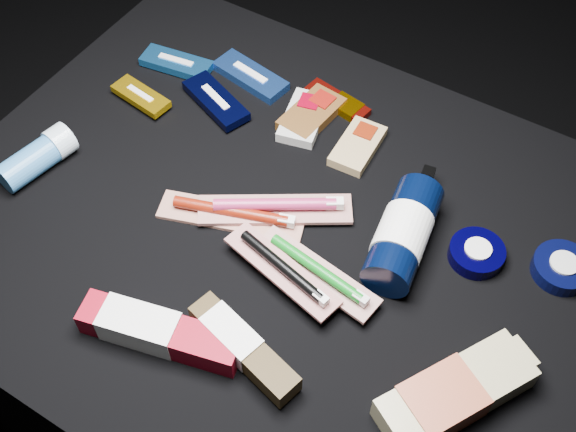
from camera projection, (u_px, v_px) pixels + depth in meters
The scene contains 21 objects.
ground at pixel (278, 349), 1.36m from camera, with size 3.00×3.00×0.00m, color black.
cloth_table at pixel (277, 295), 1.20m from camera, with size 0.98×0.78×0.40m, color black.
luna_bar_0 at pixel (251, 76), 1.22m from camera, with size 0.14×0.07×0.02m.
luna_bar_1 at pixel (177, 63), 1.23m from camera, with size 0.13×0.06×0.02m.
luna_bar_2 at pixel (216, 101), 1.18m from camera, with size 0.14×0.09×0.02m.
luna_bar_3 at pixel (141, 96), 1.18m from camera, with size 0.11×0.05×0.01m.
clif_bar_0 at pixel (313, 112), 1.17m from camera, with size 0.07×0.12×0.02m.
clif_bar_1 at pixel (305, 116), 1.16m from camera, with size 0.08×0.12×0.02m.
clif_bar_2 at pixel (359, 144), 1.12m from camera, with size 0.06×0.11×0.02m.
power_bar at pixel (340, 103), 1.18m from camera, with size 0.12×0.05×0.01m.
lotion_bottle at pixel (403, 234), 0.99m from camera, with size 0.09×0.22×0.07m.
cream_tin_upper at pixel (562, 268), 0.98m from camera, with size 0.08×0.08×0.03m.
cream_tin_lower at pixel (476, 253), 1.00m from camera, with size 0.08×0.08×0.02m.
bodywash_bottle at pixel (453, 395), 0.87m from camera, with size 0.16×0.21×0.04m.
deodorant_stick at pixel (38, 157), 1.09m from camera, with size 0.07×0.13×0.05m.
toothbrush_pack_0 at pixel (233, 214), 1.04m from camera, with size 0.22×0.12×0.02m.
toothbrush_pack_1 at pixel (277, 207), 1.04m from camera, with size 0.22×0.16×0.02m.
toothbrush_pack_2 at pixel (318, 272), 0.97m from camera, with size 0.19×0.07×0.02m.
toothbrush_pack_3 at pixel (283, 270), 0.96m from camera, with size 0.19×0.08×0.02m.
toothpaste_carton_red at pixel (153, 330), 0.92m from camera, with size 0.22×0.10×0.04m.
toothpaste_carton_green at pixel (240, 344), 0.91m from camera, with size 0.17×0.08×0.03m.
Camera 1 is at (0.34, -0.51, 1.24)m, focal length 45.00 mm.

